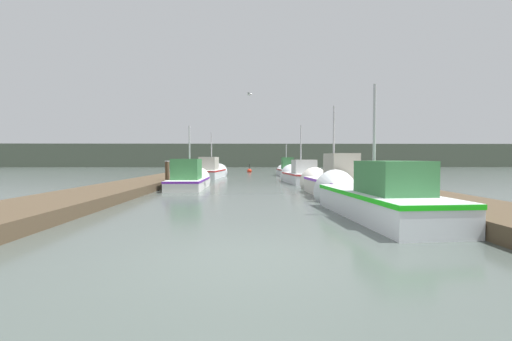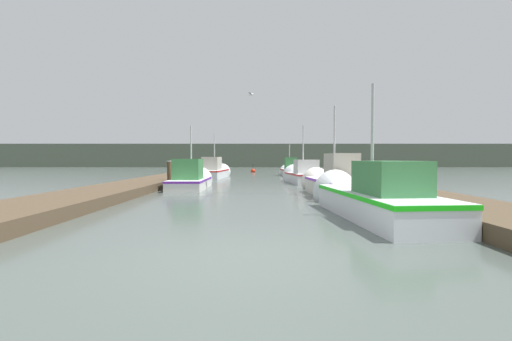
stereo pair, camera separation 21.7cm
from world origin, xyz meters
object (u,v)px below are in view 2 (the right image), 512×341
fishing_boat_2 (191,179)px  fishing_boat_4 (214,171)px  seagull_lead (250,94)px  mooring_piling_0 (168,174)px  fishing_boat_3 (301,175)px  mooring_piling_1 (347,180)px  channel_buoy (252,171)px  fishing_boat_5 (288,170)px  fishing_boat_0 (367,197)px  fishing_boat_1 (330,183)px

fishing_boat_2 → fishing_boat_4: size_ratio=0.79×
fishing_boat_2 → seagull_lead: bearing=-12.9°
fishing_boat_4 → mooring_piling_0: (-1.44, -9.21, 0.20)m
fishing_boat_3 → mooring_piling_1: (1.16, -6.85, 0.12)m
mooring_piling_1 → channel_buoy: (-4.46, 23.04, -0.43)m
mooring_piling_0 → mooring_piling_1: 9.54m
mooring_piling_0 → fishing_boat_4: bearing=81.1°
fishing_boat_5 → mooring_piling_0: size_ratio=3.39×
fishing_boat_0 → fishing_boat_3: bearing=85.9°
mooring_piling_0 → fishing_boat_1: bearing=-27.5°
mooring_piling_1 → seagull_lead: size_ratio=2.05×
mooring_piling_0 → mooring_piling_1: (8.88, -3.48, -0.14)m
mooring_piling_0 → fishing_boat_0: bearing=-50.0°
fishing_boat_1 → seagull_lead: seagull_lead is taller
fishing_boat_1 → fishing_boat_4: size_ratio=0.94×
fishing_boat_0 → fishing_boat_4: size_ratio=0.95×
fishing_boat_2 → mooring_piling_1: fishing_boat_2 is taller
fishing_boat_3 → mooring_piling_0: size_ratio=3.67×
fishing_boat_2 → fishing_boat_3: size_ratio=1.00×
mooring_piling_1 → seagull_lead: seagull_lead is taller
channel_buoy → fishing_boat_0: bearing=-83.2°
mooring_piling_1 → channel_buoy: bearing=101.0°
fishing_boat_4 → fishing_boat_5: 7.18m
fishing_boat_0 → fishing_boat_2: 10.76m
fishing_boat_1 → fishing_boat_3: bearing=88.9°
fishing_boat_1 → fishing_boat_2: (-6.61, 3.42, -0.03)m
mooring_piling_1 → channel_buoy: size_ratio=1.13×
mooring_piling_0 → channel_buoy: bearing=77.2°
fishing_boat_0 → mooring_piling_1: fishing_boat_0 is taller
fishing_boat_1 → mooring_piling_0: fishing_boat_1 is taller
fishing_boat_2 → channel_buoy: fishing_boat_2 is taller
fishing_boat_1 → fishing_boat_5: 16.70m
fishing_boat_0 → channel_buoy: fishing_boat_0 is taller
fishing_boat_3 → mooring_piling_1: fishing_boat_3 is taller
fishing_boat_1 → mooring_piling_0: size_ratio=4.35×
channel_buoy → fishing_boat_3: bearing=-78.5°
fishing_boat_3 → mooring_piling_0: fishing_boat_3 is taller
fishing_boat_0 → mooring_piling_0: bearing=125.4°
fishing_boat_4 → seagull_lead: size_ratio=11.74×
mooring_piling_0 → seagull_lead: 6.22m
fishing_boat_0 → fishing_boat_3: 12.71m
fishing_boat_0 → fishing_boat_2: bearing=122.3°
fishing_boat_1 → seagull_lead: size_ratio=11.09×
fishing_boat_0 → channel_buoy: 29.10m
fishing_boat_1 → fishing_boat_5: (-0.20, 16.70, -0.02)m
fishing_boat_0 → channel_buoy: (-3.42, 28.90, -0.34)m
fishing_boat_3 → mooring_piling_1: 6.95m
mooring_piling_0 → seagull_lead: bearing=-17.7°
fishing_boat_5 → mooring_piling_0: (-7.79, -12.54, 0.24)m
fishing_boat_5 → seagull_lead: seagull_lead is taller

